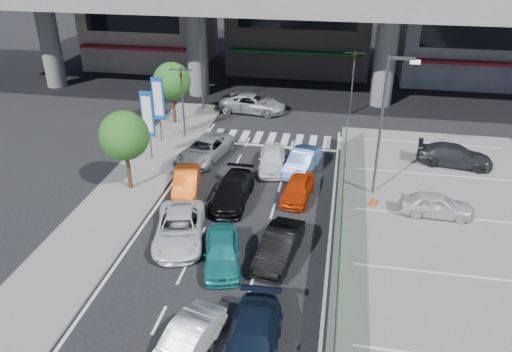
% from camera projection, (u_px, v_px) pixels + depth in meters
% --- Properties ---
extents(ground, '(120.00, 120.00, 0.00)m').
position_uv_depth(ground, '(232.00, 239.00, 24.79)').
color(ground, black).
rests_on(ground, ground).
extents(parking_lot, '(12.00, 28.00, 0.06)m').
position_uv_depth(parking_lot, '(457.00, 239.00, 24.77)').
color(parking_lot, slate).
rests_on(parking_lot, ground).
extents(sidewalk_left, '(4.00, 30.00, 0.12)m').
position_uv_depth(sidewalk_left, '(131.00, 188.00, 29.37)').
color(sidewalk_left, slate).
rests_on(sidewalk_left, ground).
extents(fence_run, '(0.16, 22.00, 1.80)m').
position_uv_depth(fence_run, '(341.00, 224.00, 24.40)').
color(fence_run, '#205E2B').
rests_on(fence_run, ground).
extents(building_west, '(12.00, 10.90, 13.00)m').
position_uv_depth(building_west, '(149.00, 1.00, 52.26)').
color(building_west, '#A79E87').
rests_on(building_west, ground).
extents(building_east, '(12.00, 10.90, 12.00)m').
position_uv_depth(building_east, '(469.00, 15.00, 47.40)').
color(building_east, gray).
rests_on(building_east, ground).
extents(traffic_light_left, '(1.60, 1.24, 5.20)m').
position_uv_depth(traffic_light_left, '(182.00, 85.00, 34.44)').
color(traffic_light_left, '#595B60').
rests_on(traffic_light_left, ground).
extents(traffic_light_right, '(1.60, 1.24, 5.20)m').
position_uv_depth(traffic_light_right, '(354.00, 67.00, 38.69)').
color(traffic_light_right, '#595B60').
rests_on(traffic_light_right, ground).
extents(street_lamp_right, '(1.65, 0.22, 8.00)m').
position_uv_depth(street_lamp_right, '(385.00, 116.00, 26.69)').
color(street_lamp_right, '#595B60').
rests_on(street_lamp_right, ground).
extents(street_lamp_left, '(1.65, 0.22, 8.00)m').
position_uv_depth(street_lamp_left, '(203.00, 52.00, 39.32)').
color(street_lamp_left, '#595B60').
rests_on(street_lamp_left, ground).
extents(signboard_near, '(0.80, 0.14, 4.70)m').
position_uv_depth(signboard_near, '(148.00, 116.00, 31.50)').
color(signboard_near, '#595B60').
rests_on(signboard_near, ground).
extents(signboard_far, '(0.80, 0.14, 4.70)m').
position_uv_depth(signboard_far, '(158.00, 101.00, 34.19)').
color(signboard_far, '#595B60').
rests_on(signboard_far, ground).
extents(tree_near, '(2.80, 2.80, 4.80)m').
position_uv_depth(tree_near, '(124.00, 136.00, 27.84)').
color(tree_near, '#382314').
rests_on(tree_near, ground).
extents(tree_far, '(2.80, 2.80, 4.80)m').
position_uv_depth(tree_far, '(172.00, 81.00, 37.13)').
color(tree_far, '#382314').
rests_on(tree_far, ground).
extents(hatch_white_back_mid, '(2.29, 4.11, 1.28)m').
position_uv_depth(hatch_white_back_mid, '(186.00, 342.00, 17.95)').
color(hatch_white_back_mid, white).
rests_on(hatch_white_back_mid, ground).
extents(minivan_navy_back, '(2.07, 4.81, 1.38)m').
position_uv_depth(minivan_navy_back, '(252.00, 343.00, 17.85)').
color(minivan_navy_back, black).
rests_on(minivan_navy_back, ground).
extents(sedan_white_mid_left, '(3.35, 5.35, 1.38)m').
position_uv_depth(sedan_white_mid_left, '(179.00, 228.00, 24.41)').
color(sedan_white_mid_left, white).
rests_on(sedan_white_mid_left, ground).
extents(taxi_teal_mid, '(2.55, 4.32, 1.38)m').
position_uv_depth(taxi_teal_mid, '(222.00, 252.00, 22.72)').
color(taxi_teal_mid, teal).
rests_on(taxi_teal_mid, ground).
extents(hatch_black_mid_right, '(2.08, 4.36, 1.38)m').
position_uv_depth(hatch_black_mid_right, '(279.00, 246.00, 23.10)').
color(hatch_black_mid_right, black).
rests_on(hatch_black_mid_right, ground).
extents(taxi_orange_left, '(2.16, 4.07, 1.28)m').
position_uv_depth(taxi_orange_left, '(186.00, 182.00, 28.83)').
color(taxi_orange_left, '#EB530D').
rests_on(taxi_orange_left, ground).
extents(sedan_black_mid, '(1.94, 4.66, 1.35)m').
position_uv_depth(sedan_black_mid, '(232.00, 191.00, 27.76)').
color(sedan_black_mid, black).
rests_on(sedan_black_mid, ground).
extents(taxi_orange_right, '(1.86, 3.82, 1.25)m').
position_uv_depth(taxi_orange_right, '(298.00, 188.00, 28.18)').
color(taxi_orange_right, red).
rests_on(taxi_orange_right, ground).
extents(wagon_silver_front_left, '(3.26, 5.33, 1.38)m').
position_uv_depth(wagon_silver_front_left, '(205.00, 150.00, 32.72)').
color(wagon_silver_front_left, gray).
rests_on(wagon_silver_front_left, ground).
extents(sedan_white_front_mid, '(2.07, 4.21, 1.38)m').
position_uv_depth(sedan_white_front_mid, '(272.00, 159.00, 31.44)').
color(sedan_white_front_mid, white).
rests_on(sedan_white_front_mid, ground).
extents(kei_truck_front_right, '(2.29, 4.36, 1.37)m').
position_uv_depth(kei_truck_front_right, '(302.00, 162.00, 31.13)').
color(kei_truck_front_right, '#6A93EB').
rests_on(kei_truck_front_right, ground).
extents(crossing_wagon_silver, '(5.60, 2.99, 1.50)m').
position_uv_depth(crossing_wagon_silver, '(253.00, 103.00, 40.72)').
color(crossing_wagon_silver, '#9CA0A4').
rests_on(crossing_wagon_silver, ground).
extents(parked_sedan_white, '(3.77, 1.62, 1.27)m').
position_uv_depth(parked_sedan_white, '(436.00, 205.00, 26.43)').
color(parked_sedan_white, silver).
rests_on(parked_sedan_white, parking_lot).
extents(parked_sedan_dgrey, '(4.85, 2.52, 1.34)m').
position_uv_depth(parked_sedan_dgrey, '(455.00, 155.00, 31.83)').
color(parked_sedan_dgrey, '#26272B').
rests_on(parked_sedan_dgrey, parking_lot).
extents(traffic_cone, '(0.42, 0.42, 0.71)m').
position_uv_depth(traffic_cone, '(373.00, 200.00, 27.46)').
color(traffic_cone, '#EC390D').
rests_on(traffic_cone, parking_lot).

